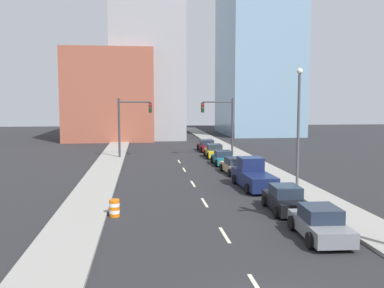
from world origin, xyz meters
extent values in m
cube|color=gray|center=(-7.20, 44.51, 0.09)|extent=(2.82, 89.03, 0.17)
cube|color=gray|center=(7.20, 44.51, 0.09)|extent=(2.82, 89.03, 0.17)
cube|color=beige|center=(0.00, 2.00, 0.00)|extent=(0.16, 2.40, 0.01)
cube|color=beige|center=(0.00, 7.84, 0.00)|extent=(0.16, 2.40, 0.01)
cube|color=beige|center=(0.00, 14.36, 0.00)|extent=(0.16, 2.40, 0.01)
cube|color=beige|center=(0.00, 20.48, 0.00)|extent=(0.16, 2.40, 0.01)
cube|color=beige|center=(0.00, 27.38, 0.00)|extent=(0.16, 2.40, 0.01)
cube|color=beige|center=(0.00, 32.80, 0.00)|extent=(0.16, 2.40, 0.01)
cube|color=#9E513D|center=(-8.99, 61.77, 7.25)|extent=(14.00, 16.00, 14.49)
cube|color=#99999E|center=(-2.82, 65.77, 14.66)|extent=(12.00, 20.00, 29.32)
cube|color=#7A9EB7|center=(18.32, 69.77, 14.79)|extent=(13.00, 20.00, 29.58)
cylinder|color=#38383D|center=(-6.32, 35.96, 3.31)|extent=(0.24, 0.24, 6.62)
cylinder|color=#38383D|center=(-4.61, 35.96, 6.22)|extent=(3.41, 0.16, 0.16)
cube|color=black|center=(-2.90, 35.96, 5.59)|extent=(0.34, 0.32, 1.10)
cylinder|color=red|center=(-2.90, 35.79, 5.93)|extent=(0.22, 0.04, 0.22)
cylinder|color=#593F0C|center=(-2.90, 35.79, 5.59)|extent=(0.22, 0.04, 0.22)
cylinder|color=#0C3F14|center=(-2.90, 35.79, 5.25)|extent=(0.22, 0.04, 0.22)
cylinder|color=#38383D|center=(6.34, 35.96, 3.31)|extent=(0.24, 0.24, 6.62)
cylinder|color=#38383D|center=(4.63, 35.96, 6.22)|extent=(3.41, 0.16, 0.16)
cube|color=black|center=(2.93, 35.96, 5.59)|extent=(0.34, 0.32, 1.10)
cylinder|color=red|center=(2.93, 35.79, 5.93)|extent=(0.22, 0.04, 0.22)
cylinder|color=#593F0C|center=(2.93, 35.79, 5.59)|extent=(0.22, 0.04, 0.22)
cylinder|color=#0C3F14|center=(2.93, 35.79, 5.25)|extent=(0.22, 0.04, 0.22)
cylinder|color=orange|center=(-5.36, 11.71, 0.10)|extent=(0.56, 0.56, 0.19)
cylinder|color=white|center=(-5.36, 11.71, 0.29)|extent=(0.56, 0.56, 0.19)
cylinder|color=orange|center=(-5.36, 11.71, 0.47)|extent=(0.56, 0.56, 0.19)
cylinder|color=white|center=(-5.36, 11.71, 0.67)|extent=(0.56, 0.56, 0.19)
cylinder|color=orange|center=(-5.36, 11.71, 0.85)|extent=(0.56, 0.56, 0.19)
cylinder|color=#4C4C51|center=(7.33, 18.05, 4.09)|extent=(0.20, 0.20, 8.18)
sphere|color=white|center=(7.33, 18.05, 8.40)|extent=(0.44, 0.44, 0.44)
cube|color=slate|center=(4.23, 6.82, 0.53)|extent=(1.97, 4.34, 0.67)
cube|color=#1E2838|center=(4.23, 6.82, 1.19)|extent=(1.65, 1.99, 0.63)
cylinder|color=black|center=(3.39, 8.18, 0.36)|extent=(0.26, 0.73, 0.72)
cylinder|color=black|center=(5.21, 8.09, 0.36)|extent=(0.26, 0.73, 0.72)
cylinder|color=black|center=(3.25, 5.54, 0.36)|extent=(0.26, 0.73, 0.72)
cylinder|color=black|center=(5.08, 5.45, 0.36)|extent=(0.26, 0.73, 0.72)
cube|color=black|center=(4.27, 11.72, 0.52)|extent=(1.87, 4.32, 0.70)
cube|color=#1E2838|center=(4.27, 11.72, 1.18)|extent=(1.57, 1.97, 0.63)
cylinder|color=black|center=(3.44, 13.07, 0.31)|extent=(0.25, 0.64, 0.63)
cylinder|color=black|center=(5.21, 13.00, 0.31)|extent=(0.25, 0.64, 0.63)
cylinder|color=black|center=(3.34, 10.44, 0.31)|extent=(0.25, 0.64, 0.63)
cylinder|color=black|center=(5.10, 10.36, 0.31)|extent=(0.25, 0.64, 0.63)
cube|color=#141E47|center=(4.17, 18.34, 0.69)|extent=(2.11, 5.80, 0.99)
cube|color=#141E47|center=(4.14, 19.20, 1.67)|extent=(1.73, 1.78, 0.97)
cylinder|color=black|center=(3.12, 20.08, 0.36)|extent=(0.25, 0.72, 0.71)
cylinder|color=black|center=(5.08, 20.15, 0.36)|extent=(0.25, 0.72, 0.71)
cylinder|color=black|center=(3.25, 16.53, 0.36)|extent=(0.25, 0.72, 0.71)
cylinder|color=black|center=(5.21, 16.60, 0.36)|extent=(0.25, 0.72, 0.71)
cube|color=tan|center=(4.31, 24.75, 0.49)|extent=(2.16, 4.78, 0.63)
cube|color=#1E2838|center=(4.31, 24.75, 1.10)|extent=(1.78, 2.20, 0.58)
cylinder|color=black|center=(3.25, 26.14, 0.33)|extent=(0.26, 0.67, 0.65)
cylinder|color=black|center=(5.20, 26.26, 0.33)|extent=(0.26, 0.67, 0.65)
cylinder|color=black|center=(3.43, 23.25, 0.33)|extent=(0.26, 0.67, 0.65)
cylinder|color=black|center=(5.37, 23.36, 0.33)|extent=(0.26, 0.67, 0.65)
cube|color=#196B75|center=(4.17, 30.11, 0.49)|extent=(1.84, 4.33, 0.62)
cube|color=#1E2838|center=(4.17, 30.11, 1.10)|extent=(1.59, 1.96, 0.58)
cylinder|color=black|center=(3.28, 31.46, 0.33)|extent=(0.23, 0.67, 0.66)
cylinder|color=black|center=(5.11, 31.43, 0.33)|extent=(0.23, 0.67, 0.66)
cylinder|color=black|center=(3.23, 28.79, 0.33)|extent=(0.23, 0.67, 0.66)
cylinder|color=black|center=(5.06, 28.76, 0.33)|extent=(0.23, 0.67, 0.66)
cube|color=gold|center=(4.23, 35.61, 0.53)|extent=(1.91, 4.36, 0.68)
cube|color=#1E2838|center=(4.23, 35.61, 1.18)|extent=(1.62, 1.99, 0.63)
cylinder|color=black|center=(3.35, 36.98, 0.34)|extent=(0.24, 0.69, 0.69)
cylinder|color=black|center=(5.19, 36.92, 0.34)|extent=(0.24, 0.69, 0.69)
cylinder|color=black|center=(3.26, 34.31, 0.34)|extent=(0.24, 0.69, 0.69)
cylinder|color=black|center=(5.10, 34.25, 0.34)|extent=(0.24, 0.69, 0.69)
cube|color=maroon|center=(4.29, 41.81, 0.52)|extent=(1.83, 4.69, 0.66)
cube|color=#1E2838|center=(4.29, 41.81, 1.17)|extent=(1.58, 2.12, 0.62)
cylinder|color=black|center=(3.36, 43.24, 0.35)|extent=(0.23, 0.70, 0.70)
cylinder|color=black|center=(5.18, 43.27, 0.35)|extent=(0.23, 0.70, 0.70)
cylinder|color=black|center=(3.40, 40.35, 0.35)|extent=(0.23, 0.70, 0.70)
cylinder|color=black|center=(5.22, 40.38, 0.35)|extent=(0.23, 0.70, 0.70)
camera|label=1|loc=(-3.80, -11.45, 6.26)|focal=40.00mm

